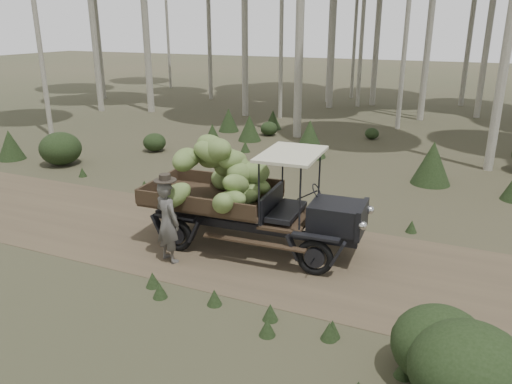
% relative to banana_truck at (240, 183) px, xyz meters
% --- Properties ---
extents(ground, '(120.00, 120.00, 0.00)m').
position_rel_banana_truck_xyz_m(ground, '(-1.91, -0.14, -1.43)').
color(ground, '#473D2B').
rests_on(ground, ground).
extents(dirt_track, '(70.00, 4.00, 0.01)m').
position_rel_banana_truck_xyz_m(dirt_track, '(-1.91, -0.14, -1.43)').
color(dirt_track, brown).
rests_on(dirt_track, ground).
extents(banana_truck, '(4.94, 2.56, 2.54)m').
position_rel_banana_truck_xyz_m(banana_truck, '(0.00, 0.00, 0.00)').
color(banana_truck, black).
rests_on(banana_truck, ground).
extents(farmer, '(0.74, 0.61, 1.88)m').
position_rel_banana_truck_xyz_m(farmer, '(-1.00, -1.32, -0.55)').
color(farmer, '#4F4C48').
rests_on(farmer, ground).
extents(undergrowth, '(20.89, 23.16, 1.37)m').
position_rel_banana_truck_xyz_m(undergrowth, '(-0.99, 1.00, -0.89)').
color(undergrowth, '#233319').
rests_on(undergrowth, ground).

